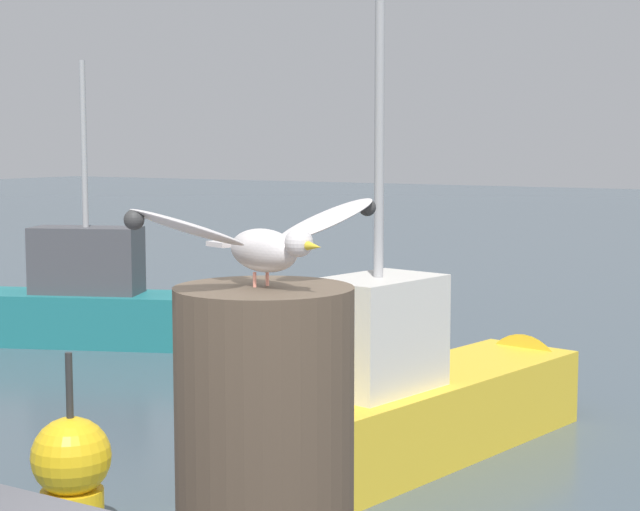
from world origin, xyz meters
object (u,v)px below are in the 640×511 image
object	(u,v)px
mooring_post	(265,450)
boat_yellow	(431,396)
seagull	(264,239)
channel_buoy	(72,472)
boat_teal	(138,307)

from	to	relation	value
mooring_post	boat_yellow	xyz separation A→B (m)	(-2.61, 6.44, -1.55)
mooring_post	seagull	size ratio (longest dim) A/B	1.14
channel_buoy	seagull	bearing A→B (deg)	-39.89
mooring_post	boat_teal	xyz separation A→B (m)	(-8.16, 8.85, -1.53)
seagull	boat_teal	bearing A→B (deg)	132.69
boat_yellow	boat_teal	bearing A→B (deg)	156.48
boat_yellow	boat_teal	distance (m)	6.06
boat_teal	channel_buoy	size ratio (longest dim) A/B	3.64
seagull	boat_teal	size ratio (longest dim) A/B	0.14
channel_buoy	mooring_post	bearing A→B (deg)	-39.90
mooring_post	boat_teal	bearing A→B (deg)	132.68
seagull	boat_yellow	world-z (taller)	boat_yellow
seagull	boat_teal	xyz separation A→B (m)	(-8.17, 8.85, -2.03)
seagull	channel_buoy	size ratio (longest dim) A/B	0.51
channel_buoy	boat_yellow	bearing A→B (deg)	68.84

